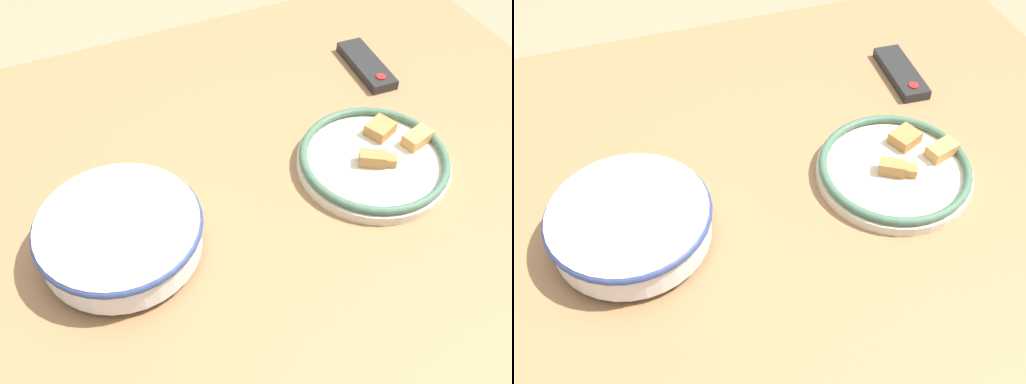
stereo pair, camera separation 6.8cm
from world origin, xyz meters
TOP-DOWN VIEW (x-y plane):
  - ground_plane at (0.00, 0.00)m, footprint 8.00×8.00m
  - dining_table at (0.00, 0.00)m, footprint 1.39×1.01m
  - noodle_bowl at (-0.21, -0.05)m, footprint 0.25×0.25m
  - food_plate at (0.23, -0.05)m, footprint 0.26×0.26m
  - tv_remote at (0.37, 0.19)m, footprint 0.06×0.17m

SIDE VIEW (x-z plane):
  - ground_plane at x=0.00m, z-range 0.00..0.00m
  - dining_table at x=0.00m, z-range 0.28..0.98m
  - tv_remote at x=0.37m, z-range 0.70..0.72m
  - food_plate at x=0.23m, z-range 0.70..0.74m
  - noodle_bowl at x=-0.21m, z-range 0.71..0.78m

